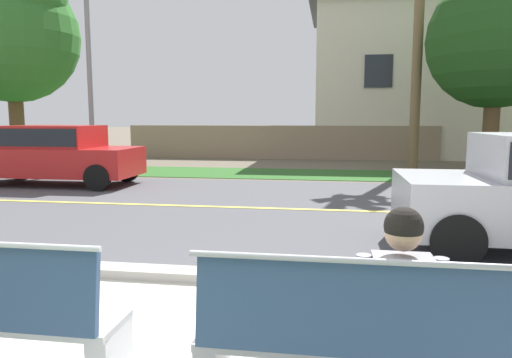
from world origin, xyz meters
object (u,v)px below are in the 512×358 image
seated_person_grey (398,298)px  shade_tree_far_left (13,26)px  shade_tree_left (502,29)px  car_red_far (54,152)px  bench_right (347,343)px  streetlamp (92,52)px

seated_person_grey → shade_tree_far_left: 17.14m
shade_tree_left → car_red_far: bearing=-161.9°
bench_right → shade_tree_left: size_ratio=0.27×
car_red_far → seated_person_grey: bearing=-48.7°
bench_right → shade_tree_left: 14.03m
car_red_far → shade_tree_left: 13.05m
streetlamp → shade_tree_far_left: 3.44m
seated_person_grey → streetlamp: (-7.93, 11.63, 3.12)m
shade_tree_far_left → shade_tree_left: (15.60, 0.10, -0.52)m
shade_tree_left → bench_right: bearing=-110.7°
car_red_far → streetlamp: size_ratio=0.65×
bench_right → seated_person_grey: bearing=29.3°
car_red_far → shade_tree_left: bearing=18.1°
car_red_far → shade_tree_left: size_ratio=0.65×
car_red_far → shade_tree_far_left: shade_tree_far_left is taller
bench_right → streetlamp: size_ratio=0.27×
car_red_far → streetlamp: streetlamp is taller
car_red_far → bench_right: bearing=-50.4°
bench_right → shade_tree_left: bearing=69.3°
shade_tree_far_left → shade_tree_left: bearing=0.4°
bench_right → car_red_far: 11.30m
streetlamp → bench_right: bearing=-57.1°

